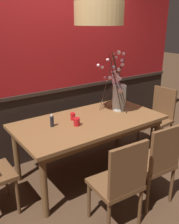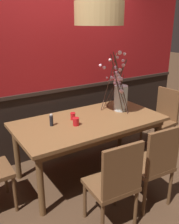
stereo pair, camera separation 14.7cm
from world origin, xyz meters
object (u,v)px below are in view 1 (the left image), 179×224
at_px(chair_head_east_end, 159,115).
at_px(chair_near_side_left, 120,181).
at_px(vase_with_blossoms, 118,94).
at_px(chair_near_side_right, 155,161).
at_px(pendant_lamp, 99,13).
at_px(dining_table, 90,126).
at_px(candle_holder_nearer_edge, 77,122).
at_px(candle_holder_nearer_center, 73,116).
at_px(chair_far_side_left, 41,122).
at_px(condiment_bottle, 52,121).

distance_m(chair_head_east_end, chair_near_side_left, 1.91).
relative_size(chair_near_side_left, vase_with_blossoms, 1.14).
height_order(chair_near_side_right, pendant_lamp, pendant_lamp).
xyz_separation_m(dining_table, chair_near_side_right, (0.23, -0.89, -0.15)).
bearing_deg(chair_near_side_left, chair_head_east_end, 29.11).
relative_size(candle_holder_nearer_edge, pendant_lamp, 0.10).
height_order(chair_near_side_left, candle_holder_nearer_edge, chair_near_side_left).
relative_size(candle_holder_nearer_center, pendant_lamp, 0.09).
height_order(chair_near_side_left, candle_holder_nearer_center, chair_near_side_left).
xyz_separation_m(chair_near_side_left, candle_holder_nearer_edge, (0.08, 0.87, 0.29)).
relative_size(chair_far_side_left, candle_holder_nearer_edge, 9.38).
relative_size(vase_with_blossoms, pendant_lamp, 0.83).
bearing_deg(chair_head_east_end, chair_near_side_left, -150.89).
relative_size(chair_near_side_left, chair_near_side_right, 1.00).
distance_m(candle_holder_nearer_center, condiment_bottle, 0.31).
distance_m(chair_head_east_end, chair_near_side_right, 1.44).
xyz_separation_m(chair_head_east_end, condiment_bottle, (-1.84, 0.09, 0.31)).
relative_size(chair_far_side_left, vase_with_blossoms, 1.09).
xyz_separation_m(chair_near_side_left, vase_with_blossoms, (0.86, 1.02, 0.47)).
bearing_deg(candle_holder_nearer_edge, chair_far_side_left, 92.22).
distance_m(dining_table, candle_holder_nearer_edge, 0.27).
bearing_deg(candle_holder_nearer_center, chair_near_side_left, -97.67).
bearing_deg(chair_head_east_end, condiment_bottle, 177.33).
height_order(condiment_bottle, pendant_lamp, pendant_lamp).
distance_m(vase_with_blossoms, candle_holder_nearer_edge, 0.82).
bearing_deg(chair_far_side_left, condiment_bottle, -105.19).
relative_size(chair_head_east_end, vase_with_blossoms, 1.15).
bearing_deg(candle_holder_nearer_edge, chair_near_side_right, -60.90).
distance_m(dining_table, chair_far_side_left, 0.93).
relative_size(chair_near_side_left, condiment_bottle, 6.50).
distance_m(chair_near_side_right, candle_holder_nearer_center, 1.12).
height_order(chair_near_side_left, pendant_lamp, pendant_lamp).
bearing_deg(pendant_lamp, candle_holder_nearer_center, 149.68).
bearing_deg(pendant_lamp, condiment_bottle, 167.87).
bearing_deg(vase_with_blossoms, chair_near_side_right, -108.08).
bearing_deg(chair_near_side_left, pendant_lamp, 65.16).
height_order(chair_far_side_left, candle_holder_nearer_edge, chair_far_side_left).
bearing_deg(chair_far_side_left, candle_holder_nearer_edge, -87.78).
xyz_separation_m(dining_table, candle_holder_nearer_center, (-0.17, 0.12, 0.13)).
bearing_deg(candle_holder_nearer_center, condiment_bottle, -173.70).
bearing_deg(chair_near_side_left, candle_holder_nearer_center, 82.33).
height_order(chair_near_side_right, vase_with_blossoms, vase_with_blossoms).
height_order(dining_table, candle_holder_nearer_center, candle_holder_nearer_center).
xyz_separation_m(chair_far_side_left, chair_head_east_end, (1.62, -0.87, 0.02)).
bearing_deg(condiment_bottle, chair_far_side_left, 74.81).
bearing_deg(candle_holder_nearer_edge, condiment_bottle, 149.74).
bearing_deg(pendant_lamp, chair_near_side_right, -81.19).
distance_m(vase_with_blossoms, condiment_bottle, 1.04).
height_order(candle_holder_nearer_edge, pendant_lamp, pendant_lamp).
height_order(candle_holder_nearer_center, condiment_bottle, condiment_bottle).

